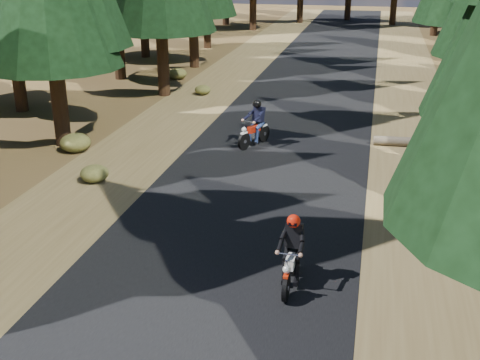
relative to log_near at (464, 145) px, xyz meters
name	(u,v)px	position (x,y,z in m)	size (l,w,h in m)	color
ground	(225,249)	(-6.05, -8.69, -0.16)	(120.00, 120.00, 0.00)	#4A381A
road	(266,173)	(-6.05, -3.69, -0.15)	(6.00, 100.00, 0.01)	black
shoulder_l	(123,161)	(-10.65, -3.69, -0.16)	(3.20, 100.00, 0.01)	brown
shoulder_r	(425,185)	(-1.45, -3.69, -0.16)	(3.20, 100.00, 0.01)	brown
log_near	(464,145)	(0.00, 0.00, 0.00)	(0.32, 0.32, 5.93)	#4C4233
understory_shrubs	(312,144)	(-4.94, -1.38, 0.11)	(14.74, 33.03, 0.63)	#474C1E
rider_lead	(291,264)	(-4.39, -9.92, 0.34)	(0.54, 1.68, 1.49)	white
rider_follow	(254,131)	(-6.91, -1.22, 0.37)	(1.20, 1.82, 1.57)	maroon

